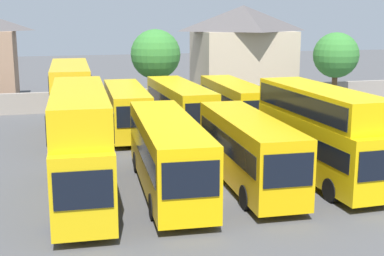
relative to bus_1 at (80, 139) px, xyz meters
The scene contains 13 objects.
ground 19.17m from the bus_1, 71.54° to the left, with size 140.00×140.00×0.00m, color #4C4C4F.
depot_boundary_wall 24.15m from the bus_1, 75.56° to the left, with size 56.00×0.50×1.80m, color gray.
bus_1 is the anchor object (origin of this frame).
bus_2 4.18m from the bus_1, ahead, with size 3.23×11.54×3.52m.
bus_3 8.13m from the bus_1, ahead, with size 2.86×10.40×3.46m.
bus_4 12.01m from the bus_1, ahead, with size 2.80×10.23×4.75m.
bus_5 13.39m from the bus_1, 89.25° to the left, with size 2.93×10.74×5.03m.
bus_6 13.92m from the bus_1, 73.39° to the left, with size 2.95×10.20×3.33m.
bus_7 15.30m from the bus_1, 59.28° to the left, with size 2.78×10.95×3.46m.
bus_8 17.58m from the bus_1, 47.53° to the left, with size 2.71×10.42×3.44m.
house_terrace_centre 36.32m from the bus_1, 58.29° to the left, with size 10.29×7.96×9.23m.
tree_behind_wall 27.25m from the bus_1, 71.66° to the left, with size 4.66×4.66×6.98m.
tree_right_of_lot 32.72m from the bus_1, 40.70° to the left, with size 4.23×4.23×6.70m.
Camera 1 is at (-7.25, -24.22, 8.47)m, focal length 50.68 mm.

